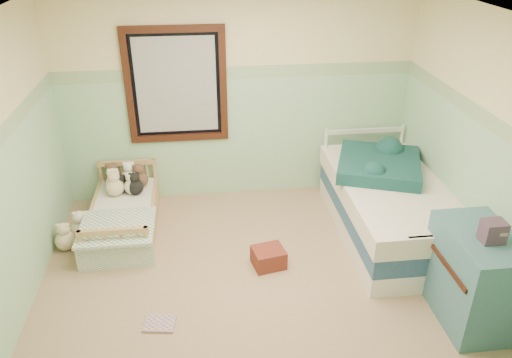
{
  "coord_description": "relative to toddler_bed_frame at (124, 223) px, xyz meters",
  "views": [
    {
      "loc": [
        -0.45,
        -3.86,
        3.18
      ],
      "look_at": [
        0.06,
        0.35,
        0.93
      ],
      "focal_mm": 34.94,
      "sensor_mm": 36.0,
      "label": 1
    }
  ],
  "objects": [
    {
      "name": "floor",
      "position": [
        1.37,
        -1.05,
        -0.1
      ],
      "size": [
        4.2,
        3.6,
        0.02
      ],
      "primitive_type": "cube",
      "color": "#8D714F",
      "rests_on": "ground"
    },
    {
      "name": "ceiling",
      "position": [
        1.37,
        -1.05,
        2.42
      ],
      "size": [
        4.2,
        3.6,
        0.02
      ],
      "primitive_type": "cube",
      "color": "white",
      "rests_on": "wall_back"
    },
    {
      "name": "wall_back",
      "position": [
        1.37,
        0.75,
        1.16
      ],
      "size": [
        4.2,
        0.04,
        2.5
      ],
      "primitive_type": "cube",
      "color": "beige",
      "rests_on": "floor"
    },
    {
      "name": "wall_front",
      "position": [
        1.37,
        -2.85,
        1.16
      ],
      "size": [
        4.2,
        0.04,
        2.5
      ],
      "primitive_type": "cube",
      "color": "beige",
      "rests_on": "floor"
    },
    {
      "name": "wall_left",
      "position": [
        -0.73,
        -1.05,
        1.16
      ],
      "size": [
        0.04,
        3.6,
        2.5
      ],
      "primitive_type": "cube",
      "color": "beige",
      "rests_on": "floor"
    },
    {
      "name": "wall_right",
      "position": [
        3.47,
        -1.05,
        1.16
      ],
      "size": [
        0.04,
        3.6,
        2.5
      ],
      "primitive_type": "cube",
      "color": "beige",
      "rests_on": "floor"
    },
    {
      "name": "wainscot_mint",
      "position": [
        1.37,
        0.74,
        0.66
      ],
      "size": [
        4.2,
        0.01,
        1.5
      ],
      "primitive_type": "cube",
      "color": "#8BC896",
      "rests_on": "floor"
    },
    {
      "name": "border_strip",
      "position": [
        1.37,
        0.74,
        1.48
      ],
      "size": [
        4.2,
        0.01,
        0.15
      ],
      "primitive_type": "cube",
      "color": "#3E764A",
      "rests_on": "wall_back"
    },
    {
      "name": "window_frame",
      "position": [
        0.67,
        0.71,
        1.36
      ],
      "size": [
        1.16,
        0.06,
        1.36
      ],
      "primitive_type": "cube",
      "color": "#35140B",
      "rests_on": "wall_back"
    },
    {
      "name": "window_blinds",
      "position": [
        0.67,
        0.72,
        1.36
      ],
      "size": [
        0.92,
        0.01,
        1.12
      ],
      "primitive_type": "cube",
      "color": "#B9B9B6",
      "rests_on": "window_frame"
    },
    {
      "name": "toddler_bed_frame",
      "position": [
        0.0,
        0.0,
        0.0
      ],
      "size": [
        0.71,
        1.41,
        0.18
      ],
      "primitive_type": "cube",
      "color": "#9D7B49",
      "rests_on": "floor"
    },
    {
      "name": "toddler_mattress",
      "position": [
        0.0,
        0.0,
        0.15
      ],
      "size": [
        0.65,
        1.35,
        0.12
      ],
      "primitive_type": "cube",
      "color": "silver",
      "rests_on": "toddler_bed_frame"
    },
    {
      "name": "patchwork_quilt",
      "position": [
        0.0,
        -0.44,
        0.23
      ],
      "size": [
        0.77,
        0.71,
        0.03
      ],
      "primitive_type": "cube",
      "color": "#668CC3",
      "rests_on": "toddler_mattress"
    },
    {
      "name": "plush_bed_brown",
      "position": [
        -0.15,
        0.5,
        0.31
      ],
      "size": [
        0.21,
        0.21,
        0.21
      ],
      "primitive_type": "sphere",
      "color": "brown",
      "rests_on": "toddler_mattress"
    },
    {
      "name": "plush_bed_white",
      "position": [
        0.05,
        0.5,
        0.32
      ],
      "size": [
        0.21,
        0.21,
        0.21
      ],
      "primitive_type": "sphere",
      "color": "white",
      "rests_on": "toddler_mattress"
    },
    {
      "name": "plush_bed_tan",
      "position": [
        -0.1,
        0.28,
        0.32
      ],
      "size": [
        0.21,
        0.21,
        0.21
      ],
      "primitive_type": "sphere",
      "color": "beige",
      "rests_on": "toddler_mattress"
    },
    {
      "name": "plush_bed_dark",
      "position": [
        0.13,
        0.28,
        0.31
      ],
      "size": [
        0.19,
        0.19,
        0.19
      ],
      "primitive_type": "sphere",
      "color": "black",
      "rests_on": "toddler_mattress"
    },
    {
      "name": "plush_floor_cream",
      "position": [
        -0.45,
        -0.12,
        0.03
      ],
      "size": [
        0.23,
        0.23,
        0.23
      ],
      "primitive_type": "sphere",
      "color": "beige",
      "rests_on": "floor"
    },
    {
      "name": "plush_floor_tan",
      "position": [
        -0.58,
        -0.31,
        0.02
      ],
      "size": [
        0.22,
        0.22,
        0.22
      ],
      "primitive_type": "sphere",
      "color": "beige",
      "rests_on": "floor"
    },
    {
      "name": "twin_bed_frame",
      "position": [
        2.92,
        -0.44,
        0.02
      ],
      "size": [
        1.03,
        2.05,
        0.22
      ],
      "primitive_type": "cube",
      "color": "white",
      "rests_on": "floor"
    },
    {
      "name": "twin_boxspring",
      "position": [
        2.92,
        -0.44,
        0.24
      ],
      "size": [
        1.03,
        2.05,
        0.22
      ],
      "primitive_type": "cube",
      "color": "navy",
      "rests_on": "twin_bed_frame"
    },
    {
      "name": "twin_mattress",
      "position": [
        2.92,
        -0.44,
        0.46
      ],
      "size": [
        1.07,
        2.09,
        0.22
      ],
      "primitive_type": "cube",
      "color": "silver",
      "rests_on": "twin_boxspring"
    },
    {
      "name": "teal_blanket",
      "position": [
        2.87,
        -0.14,
        0.64
      ],
      "size": [
        1.13,
        1.16,
        0.14
      ],
      "primitive_type": "cube",
      "rotation": [
        0.0,
        0.0,
        -0.35
      ],
      "color": "#0F3032",
      "rests_on": "twin_mattress"
    },
    {
      "name": "dresser",
      "position": [
        3.19,
        -1.77,
        0.34
      ],
      "size": [
        0.54,
        0.86,
        0.86
      ],
      "primitive_type": "cube",
      "color": "#366373",
      "rests_on": "floor"
    },
    {
      "name": "book_stack",
      "position": [
        3.19,
        -1.85,
        0.86
      ],
      "size": [
        0.18,
        0.14,
        0.18
      ],
      "primitive_type": "cube",
      "rotation": [
        0.0,
        0.0,
        0.0
      ],
      "color": "brown",
      "rests_on": "dresser"
    },
    {
      "name": "red_pillow",
      "position": [
        1.54,
        -0.85,
        0.01
      ],
      "size": [
        0.36,
        0.33,
        0.2
      ],
      "primitive_type": "cube",
      "rotation": [
        0.0,
        0.0,
        0.21
      ],
      "color": "#A42A17",
      "rests_on": "floor"
    },
    {
      "name": "floor_book",
      "position": [
        0.47,
        -1.57,
        -0.08
      ],
      "size": [
        0.3,
        0.25,
        0.03
      ],
      "primitive_type": "cube",
      "rotation": [
        0.0,
        0.0,
        -0.15
      ],
      "color": "#FE9631",
      "rests_on": "floor"
    },
    {
      "name": "extra_plush_0",
      "position": [
        0.09,
        0.3,
        0.3
      ],
      "size": [
        0.19,
        0.19,
        0.19
      ],
      "primitive_type": "sphere",
      "color": "beige",
      "rests_on": "toddler_mattress"
    },
    {
      "name": "extra_plush_1",
      "position": [
        -0.12,
        0.39,
        0.31
      ],
      "size": [
        0.2,
        0.2,
        0.2
      ],
      "primitive_type": "sphere",
      "color": "white",
      "rests_on": "toddler_mattress"
    },
    {
      "name": "extra_plush_2",
      "position": [
        -0.03,
        0.34,
        0.29
      ],
      "size": [
        0.16,
        0.16,
        0.16
      ],
      "primitive_type": "sphere",
      "color": "black",
      "rests_on": "toddler_mattress"
    },
    {
      "name": "extra_plush_3",
      "position": [
        0.17,
        0.45,
        0.31
      ],
      "size": [
        0.2,
        0.2,
        0.2
      ],
      "primitive_type": "sphere",
      "color": "brown",
      "rests_on": "toddler_mattress"
    }
  ]
}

